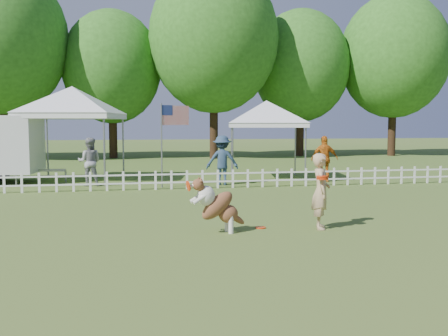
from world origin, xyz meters
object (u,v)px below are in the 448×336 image
Objects in this scene: dog at (218,205)px; spectator_b at (222,160)px; flag_pole at (162,146)px; canopy_tent_right at (266,141)px; spectator_c at (325,159)px; frisbee_on_turf at (261,228)px; canopy_tent_left at (73,135)px; handler at (321,191)px; spectator_a at (90,162)px.

spectator_b is (1.48, 7.49, 0.31)m from dog.
flag_pole is 1.63× the size of spectator_b.
canopy_tent_right is 2.59m from spectator_b.
spectator_c is at bearing 44.74° from dog.
canopy_tent_right is (2.54, 8.72, 1.44)m from frisbee_on_turf.
spectator_b reaches higher than dog.
flag_pole is (3.02, -2.49, -0.31)m from canopy_tent_left.
flag_pole is 2.17m from spectator_b.
handler is 0.45× the size of canopy_tent_left.
canopy_tent_left reaches higher than frisbee_on_turf.
frisbee_on_turf is at bearing -52.71° from canopy_tent_left.
spectator_b reaches higher than handler.
handler is 0.90× the size of spectator_c.
dog is at bearing 87.44° from spectator_b.
dog is 7.64m from spectator_b.
canopy_tent_right is (1.39, 8.98, 0.70)m from handler.
spectator_b is 1.02× the size of spectator_c.
handler is 11.16m from canopy_tent_left.
spectator_b is at bearing 85.52° from frisbee_on_turf.
dog is at bearing 107.76° from handler.
spectator_a is at bearing -160.58° from canopy_tent_right.
handler is 1.40× the size of dog.
canopy_tent_left is (-3.61, 9.62, 1.14)m from dog.
canopy_tent_left is at bearing 99.61° from dog.
spectator_a is (0.67, -1.54, -0.87)m from canopy_tent_left.
canopy_tent_left is 3.93m from flag_pole.
frisbee_on_turf is 7.24m from spectator_b.
canopy_tent_right is 1.05× the size of flag_pole.
dog is at bearing 116.40° from spectator_a.
frisbee_on_turf is 0.06× the size of canopy_tent_left.
handler is 2.08m from dog.
spectator_b is at bearing 11.28° from spectator_c.
spectator_a is 8.23m from spectator_c.
canopy_tent_left is 9.13m from spectator_c.
dog is 9.37m from spectator_c.
canopy_tent_left reaches higher than spectator_c.
canopy_tent_left is at bearing -4.43° from spectator_c.
frisbee_on_turf is 9.20m from canopy_tent_right.
handler is 9.46m from spectator_a.
spectator_b is at bearing -131.03° from canopy_tent_right.
spectator_b is (0.56, 7.17, 0.83)m from frisbee_on_turf.
canopy_tent_left is 1.16× the size of canopy_tent_right.
canopy_tent_left is 2.03× the size of spectator_c.
canopy_tent_left is (-5.68, 9.56, 0.93)m from handler.
handler is at bearing -9.26° from dog.
flag_pole is (-0.59, 7.14, 0.83)m from dog.
spectator_b is at bearing 20.59° from handler.
canopy_tent_left reaches higher than dog.
spectator_a is (-3.86, 7.76, 0.80)m from frisbee_on_turf.
frisbee_on_turf is at bearing -95.40° from canopy_tent_right.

